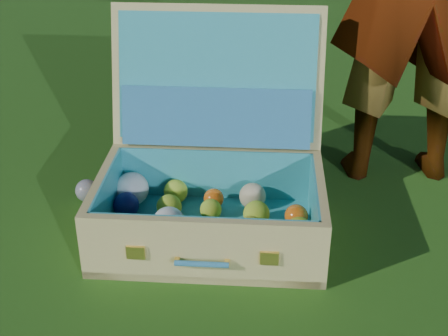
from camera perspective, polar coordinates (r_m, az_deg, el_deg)
ground at (r=1.89m, az=-0.60°, el=-8.17°), size 60.00×60.00×0.00m
stray_ball at (r=2.19m, az=-12.43°, el=-2.02°), size 0.08×0.08×0.08m
suitcase at (r=1.96m, az=-1.29°, el=-0.28°), size 0.88×0.85×0.65m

